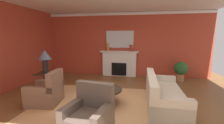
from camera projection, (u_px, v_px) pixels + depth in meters
ground_plane at (111, 104)px, 4.27m from camera, size 9.52×9.52×0.00m
wall_fireplace at (123, 45)px, 7.33m from camera, size 7.93×0.12×3.01m
wall_window at (1, 48)px, 4.95m from camera, size 0.12×7.26×3.01m
crown_moulding at (124, 14)px, 7.02m from camera, size 7.93×0.08×0.12m
area_rug at (104, 103)px, 4.27m from camera, size 3.76×2.75×0.01m
fireplace at (119, 64)px, 7.30m from camera, size 1.80×0.35×1.21m
mantel_mirror at (120, 39)px, 7.23m from camera, size 1.31×0.04×0.80m
sofa at (163, 96)px, 4.06m from camera, size 0.95×2.12×0.85m
armchair_near_window at (46, 93)px, 4.22m from camera, size 0.89×0.89×0.95m
armchair_facing_fireplace at (89, 118)px, 2.91m from camera, size 0.94×0.94×0.95m
coffee_table at (104, 92)px, 4.22m from camera, size 1.00×1.00×0.45m
side_table at (47, 82)px, 5.00m from camera, size 0.56×0.56×0.70m
table_lamp at (45, 57)px, 4.87m from camera, size 0.44×0.44×0.75m
vase_mantel_right at (131, 48)px, 7.03m from camera, size 0.15×0.15×0.30m
vase_mantel_left at (108, 47)px, 7.21m from camera, size 0.12×0.12×0.39m
book_red_cover at (107, 88)px, 4.21m from camera, size 0.28×0.21×0.04m
book_art_folio at (98, 88)px, 4.10m from camera, size 0.27×0.21×0.04m
potted_plant at (180, 70)px, 6.44m from camera, size 0.56×0.56×0.83m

